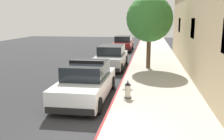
{
  "coord_description": "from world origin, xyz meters",
  "views": [
    {
      "loc": [
        1.38,
        -6.63,
        3.45
      ],
      "look_at": [
        -0.38,
        5.23,
        1.0
      ],
      "focal_mm": 40.97,
      "sensor_mm": 36.0,
      "label": 1
    }
  ],
  "objects": [
    {
      "name": "fire_hydrant",
      "position": [
        0.52,
        3.65,
        0.49
      ],
      "size": [
        0.44,
        0.4,
        0.76
      ],
      "color": "#4C4C51",
      "rests_on": "sidewalk_pavement"
    },
    {
      "name": "parked_car_silver_ahead",
      "position": [
        -1.26,
        10.9,
        0.74
      ],
      "size": [
        1.94,
        4.84,
        1.56
      ],
      "color": "#B2B5BA",
      "rests_on": "ground"
    },
    {
      "name": "ground_plane",
      "position": [
        -4.16,
        10.0,
        -0.1
      ],
      "size": [
        33.67,
        60.0,
        0.2
      ],
      "primitive_type": "cube",
      "color": "#2B2B2D"
    },
    {
      "name": "parked_car_dark_far",
      "position": [
        -1.45,
        20.77,
        0.74
      ],
      "size": [
        1.94,
        4.84,
        1.56
      ],
      "color": "maroon",
      "rests_on": "ground"
    },
    {
      "name": "street_tree",
      "position": [
        1.31,
        10.48,
        3.39
      ],
      "size": [
        3.03,
        3.03,
        4.78
      ],
      "color": "brown",
      "rests_on": "sidewalk_pavement"
    },
    {
      "name": "police_cruiser",
      "position": [
        -1.28,
        3.76,
        0.74
      ],
      "size": [
        1.94,
        4.84,
        1.68
      ],
      "color": "white",
      "rests_on": "ground"
    },
    {
      "name": "curb_painted_edge",
      "position": [
        -0.04,
        10.0,
        0.07
      ],
      "size": [
        0.08,
        60.0,
        0.14
      ],
      "primitive_type": "cube",
      "color": "maroon",
      "rests_on": "ground"
    },
    {
      "name": "sidewalk_pavement",
      "position": [
        1.84,
        10.0,
        0.07
      ],
      "size": [
        3.68,
        60.0,
        0.14
      ],
      "primitive_type": "cube",
      "color": "#ADA89E",
      "rests_on": "ground"
    }
  ]
}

